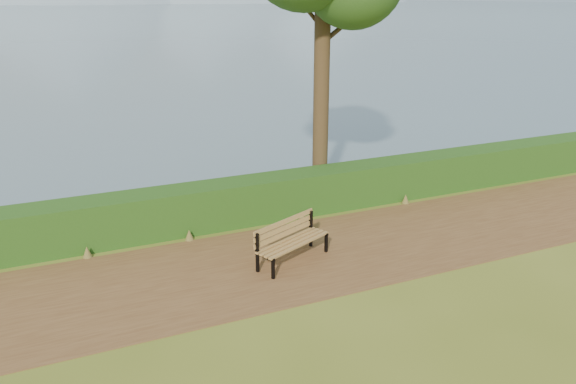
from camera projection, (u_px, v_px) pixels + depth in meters
name	position (u px, v px, depth m)	size (l,w,h in m)	color
ground	(272.00, 271.00, 10.80)	(140.00, 140.00, 0.00)	#56621C
path	(267.00, 264.00, 11.06)	(40.00, 3.40, 0.01)	brown
hedge	(229.00, 203.00, 12.88)	(32.00, 0.85, 1.00)	#194212
water	(37.00, 7.00, 235.18)	(700.00, 510.00, 0.00)	#4A6477
bench	(290.00, 238.00, 11.06)	(1.73, 1.12, 0.84)	black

